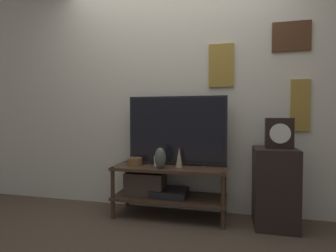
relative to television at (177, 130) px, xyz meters
name	(u,v)px	position (x,y,z in m)	size (l,w,h in m)	color
ground_plane	(163,226)	(-0.06, -0.35, -0.88)	(12.00, 12.00, 0.00)	#4C3D2D
wall_back	(176,87)	(-0.05, 0.17, 0.47)	(6.40, 0.08, 2.70)	beige
media_console	(161,185)	(-0.15, -0.09, -0.56)	(1.15, 0.43, 0.51)	#422D1E
television	(177,130)	(0.00, 0.00, 0.00)	(1.03, 0.05, 0.72)	black
vase_urn_stoneware	(160,158)	(-0.12, -0.21, -0.27)	(0.11, 0.11, 0.20)	#4C5647
vase_slim_bronze	(179,157)	(0.05, -0.11, -0.27)	(0.07, 0.07, 0.20)	tan
vase_wide_bowl	(135,162)	(-0.42, -0.12, -0.33)	(0.15, 0.15, 0.08)	brown
candle_jar	(158,161)	(-0.18, -0.10, -0.32)	(0.08, 0.08, 0.10)	silver
side_table	(275,187)	(0.95, -0.09, -0.52)	(0.37, 0.42, 0.73)	black
mantel_clock	(279,133)	(0.98, -0.11, -0.01)	(0.24, 0.11, 0.28)	black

